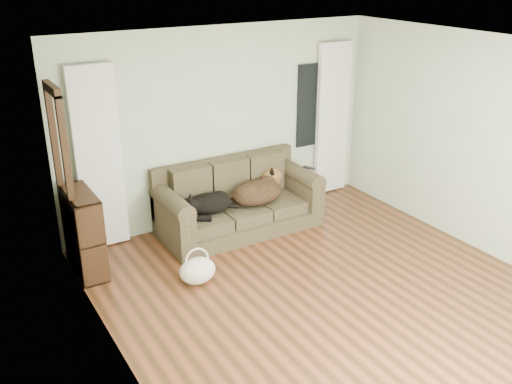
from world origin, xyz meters
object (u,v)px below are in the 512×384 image
dog_shepherd (259,192)px  bookshelf (84,232)px  dog_black_lab (207,204)px  tote_bag (198,270)px  sofa (239,198)px

dog_shepherd → bookshelf: bearing=-6.9°
dog_black_lab → tote_bag: dog_black_lab is taller
dog_black_lab → tote_bag: size_ratio=1.45×
sofa → bookshelf: size_ratio=2.16×
tote_bag → dog_shepherd: bearing=34.3°
sofa → tote_bag: (-1.07, -0.95, -0.29)m
sofa → bookshelf: (-2.05, -0.05, 0.05)m
sofa → dog_black_lab: 0.48m
sofa → dog_shepherd: bearing=-5.2°
dog_shepherd → tote_bag: 1.67m
tote_bag → bookshelf: bookshelf is taller
sofa → dog_shepherd: size_ratio=2.77×
dog_shepherd → bookshelf: 2.33m
bookshelf → sofa: bearing=9.3°
sofa → dog_shepherd: (0.28, -0.03, 0.04)m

